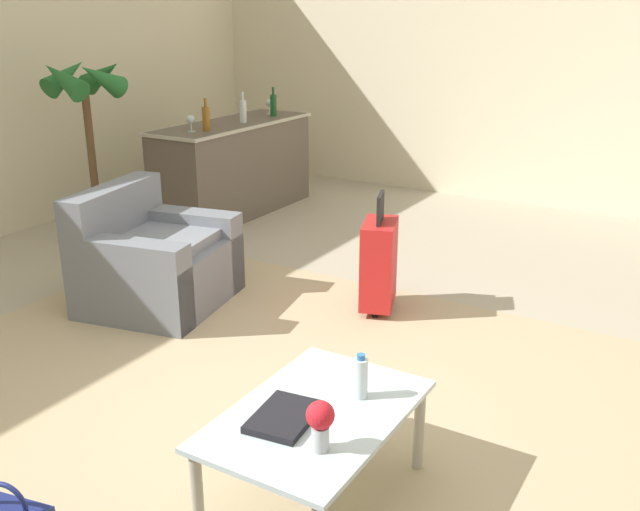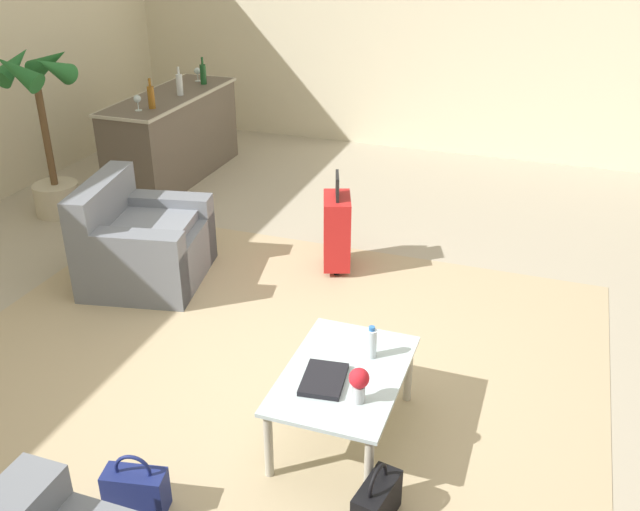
{
  "view_description": "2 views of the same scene",
  "coord_description": "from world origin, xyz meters",
  "px_view_note": "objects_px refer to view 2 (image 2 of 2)",
  "views": [
    {
      "loc": [
        -2.6,
        -1.83,
        2.04
      ],
      "look_at": [
        0.13,
        -0.2,
        0.92
      ],
      "focal_mm": 40.0,
      "sensor_mm": 36.0,
      "label": 1
    },
    {
      "loc": [
        -3.55,
        -1.46,
        2.85
      ],
      "look_at": [
        0.2,
        -0.14,
        0.84
      ],
      "focal_mm": 40.0,
      "sensor_mm": 36.0,
      "label": 2
    }
  ],
  "objects_px": {
    "wine_bottle_clear": "(179,84)",
    "handbag_black": "(377,502)",
    "wine_glass_left_of_centre": "(197,72)",
    "potted_palm": "(45,129)",
    "flower_vase": "(359,382)",
    "wine_glass_leftmost": "(137,100)",
    "wine_bottle_green": "(203,74)",
    "water_bottle": "(371,343)",
    "wine_bottle_amber": "(151,97)",
    "suitcase_red": "(337,230)",
    "armchair": "(139,246)",
    "coffee_table": "(344,381)",
    "coffee_table_book": "(324,379)",
    "bar_console": "(173,136)",
    "handbag_navy": "(136,490)"
  },
  "relations": [
    {
      "from": "wine_bottle_clear",
      "to": "handbag_black",
      "type": "bearing_deg",
      "value": -140.8
    },
    {
      "from": "wine_glass_left_of_centre",
      "to": "wine_bottle_clear",
      "type": "bearing_deg",
      "value": -168.53
    },
    {
      "from": "potted_palm",
      "to": "flower_vase",
      "type": "bearing_deg",
      "value": -122.15
    },
    {
      "from": "wine_glass_leftmost",
      "to": "wine_bottle_green",
      "type": "relative_size",
      "value": 0.51
    },
    {
      "from": "water_bottle",
      "to": "wine_bottle_amber",
      "type": "distance_m",
      "value": 4.16
    },
    {
      "from": "potted_palm",
      "to": "suitcase_red",
      "type": "bearing_deg",
      "value": -93.81
    },
    {
      "from": "water_bottle",
      "to": "armchair",
      "type": "bearing_deg",
      "value": 64.4
    },
    {
      "from": "coffee_table",
      "to": "water_bottle",
      "type": "bearing_deg",
      "value": -26.57
    },
    {
      "from": "coffee_table_book",
      "to": "wine_glass_left_of_centre",
      "type": "bearing_deg",
      "value": 28.18
    },
    {
      "from": "bar_console",
      "to": "wine_bottle_amber",
      "type": "relative_size",
      "value": 6.44
    },
    {
      "from": "suitcase_red",
      "to": "wine_bottle_clear",
      "type": "bearing_deg",
      "value": 56.26
    },
    {
      "from": "water_bottle",
      "to": "wine_bottle_amber",
      "type": "bearing_deg",
      "value": 48.17
    },
    {
      "from": "coffee_table_book",
      "to": "wine_glass_left_of_centre",
      "type": "relative_size",
      "value": 2.05
    },
    {
      "from": "water_bottle",
      "to": "coffee_table_book",
      "type": "bearing_deg",
      "value": 150.64
    },
    {
      "from": "wine_glass_left_of_centre",
      "to": "coffee_table_book",
      "type": "bearing_deg",
      "value": -144.77
    },
    {
      "from": "armchair",
      "to": "wine_bottle_green",
      "type": "distance_m",
      "value": 2.98
    },
    {
      "from": "water_bottle",
      "to": "wine_bottle_clear",
      "type": "height_order",
      "value": "wine_bottle_clear"
    },
    {
      "from": "handbag_navy",
      "to": "potted_palm",
      "type": "height_order",
      "value": "potted_palm"
    },
    {
      "from": "flower_vase",
      "to": "wine_glass_leftmost",
      "type": "relative_size",
      "value": 1.33
    },
    {
      "from": "wine_bottle_amber",
      "to": "wine_bottle_clear",
      "type": "relative_size",
      "value": 1.0
    },
    {
      "from": "wine_glass_leftmost",
      "to": "suitcase_red",
      "type": "relative_size",
      "value": 0.18
    },
    {
      "from": "armchair",
      "to": "wine_glass_left_of_centre",
      "type": "distance_m",
      "value": 3.12
    },
    {
      "from": "water_bottle",
      "to": "coffee_table_book",
      "type": "xyz_separation_m",
      "value": [
        -0.32,
        0.18,
        -0.08
      ]
    },
    {
      "from": "bar_console",
      "to": "handbag_black",
      "type": "xyz_separation_m",
      "value": [
        -4.07,
        -3.46,
        -0.36
      ]
    },
    {
      "from": "water_bottle",
      "to": "flower_vase",
      "type": "distance_m",
      "value": 0.42
    },
    {
      "from": "water_bottle",
      "to": "wine_bottle_green",
      "type": "bearing_deg",
      "value": 38.57
    },
    {
      "from": "coffee_table_book",
      "to": "bar_console",
      "type": "distance_m",
      "value": 4.71
    },
    {
      "from": "coffee_table_book",
      "to": "wine_bottle_clear",
      "type": "bearing_deg",
      "value": 31.44
    },
    {
      "from": "wine_glass_leftmost",
      "to": "wine_bottle_amber",
      "type": "relative_size",
      "value": 0.51
    },
    {
      "from": "wine_glass_left_of_centre",
      "to": "handbag_black",
      "type": "distance_m",
      "value": 5.93
    },
    {
      "from": "wine_bottle_clear",
      "to": "handbag_black",
      "type": "height_order",
      "value": "wine_bottle_clear"
    },
    {
      "from": "water_bottle",
      "to": "coffee_table_book",
      "type": "distance_m",
      "value": 0.38
    },
    {
      "from": "flower_vase",
      "to": "wine_bottle_amber",
      "type": "xyz_separation_m",
      "value": [
        3.17,
        3.12,
        0.49
      ]
    },
    {
      "from": "coffee_table_book",
      "to": "potted_palm",
      "type": "bearing_deg",
      "value": 50.29
    },
    {
      "from": "bar_console",
      "to": "potted_palm",
      "type": "distance_m",
      "value": 1.48
    },
    {
      "from": "coffee_table",
      "to": "handbag_navy",
      "type": "bearing_deg",
      "value": 137.2
    },
    {
      "from": "wine_glass_left_of_centre",
      "to": "coffee_table",
      "type": "bearing_deg",
      "value": -143.28
    },
    {
      "from": "water_bottle",
      "to": "wine_glass_left_of_centre",
      "type": "height_order",
      "value": "wine_glass_left_of_centre"
    },
    {
      "from": "armchair",
      "to": "wine_bottle_green",
      "type": "height_order",
      "value": "wine_bottle_green"
    },
    {
      "from": "wine_glass_left_of_centre",
      "to": "wine_bottle_amber",
      "type": "xyz_separation_m",
      "value": [
        -1.21,
        -0.13,
        0.01
      ]
    },
    {
      "from": "coffee_table",
      "to": "coffee_table_book",
      "type": "distance_m",
      "value": 0.16
    },
    {
      "from": "wine_glass_left_of_centre",
      "to": "wine_bottle_clear",
      "type": "distance_m",
      "value": 0.66
    },
    {
      "from": "coffee_table",
      "to": "wine_bottle_amber",
      "type": "height_order",
      "value": "wine_bottle_amber"
    },
    {
      "from": "armchair",
      "to": "handbag_navy",
      "type": "relative_size",
      "value": 3.14
    },
    {
      "from": "bar_console",
      "to": "wine_glass_left_of_centre",
      "type": "xyz_separation_m",
      "value": [
        0.66,
        0.0,
        0.56
      ]
    },
    {
      "from": "bar_console",
      "to": "wine_glass_left_of_centre",
      "type": "bearing_deg",
      "value": 0.38
    },
    {
      "from": "flower_vase",
      "to": "wine_glass_leftmost",
      "type": "bearing_deg",
      "value": 46.41
    },
    {
      "from": "wine_bottle_amber",
      "to": "wine_bottle_green",
      "type": "relative_size",
      "value": 1.0
    },
    {
      "from": "coffee_table_book",
      "to": "wine_bottle_amber",
      "type": "height_order",
      "value": "wine_bottle_amber"
    },
    {
      "from": "coffee_table_book",
      "to": "wine_bottle_green",
      "type": "xyz_separation_m",
      "value": [
        4.17,
        2.89,
        0.6
      ]
    }
  ]
}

